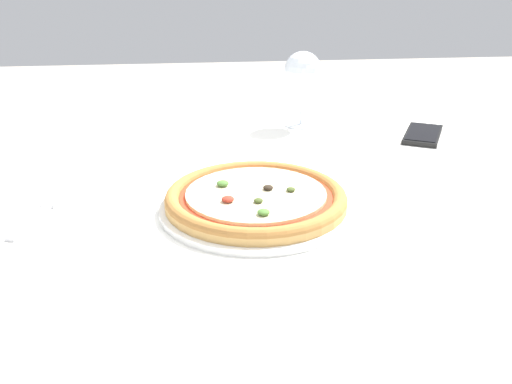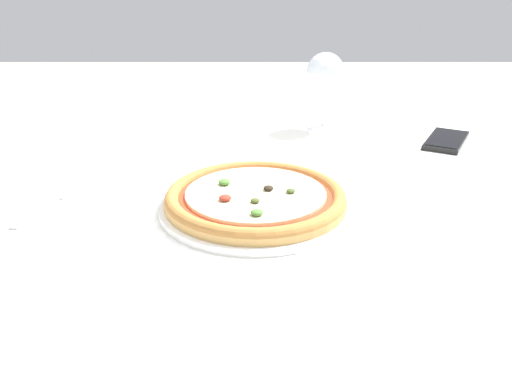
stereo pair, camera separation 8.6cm
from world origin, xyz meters
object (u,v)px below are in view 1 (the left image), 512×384
pizza_plate (256,200)px  fork (41,213)px  dining_table (335,225)px  wine_glass_far_left (304,72)px  cell_phone (423,134)px

pizza_plate → fork: pizza_plate is taller
dining_table → pizza_plate: pizza_plate is taller
wine_glass_far_left → cell_phone: 0.29m
fork → pizza_plate: bearing=-3.6°
pizza_plate → cell_phone: (0.39, 0.33, -0.01)m
pizza_plate → wine_glass_far_left: size_ratio=1.78×
dining_table → fork: size_ratio=7.60×
wine_glass_far_left → cell_phone: bearing=-24.8°
pizza_plate → cell_phone: size_ratio=1.85×
cell_phone → pizza_plate: bearing=-140.1°
pizza_plate → fork: bearing=176.4°
fork → wine_glass_far_left: (0.48, 0.42, 0.12)m
fork → wine_glass_far_left: size_ratio=1.02×
pizza_plate → fork: 0.32m
wine_glass_far_left → cell_phone: wine_glass_far_left is taller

